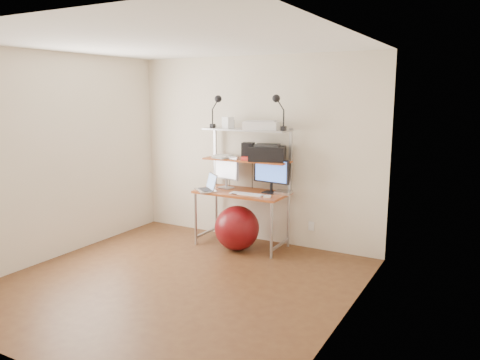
# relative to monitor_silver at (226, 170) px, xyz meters

# --- Properties ---
(room) EXTENTS (3.60, 3.60, 3.60)m
(room) POSITION_rel_monitor_silver_xyz_m (0.30, -1.54, 0.26)
(room) COLOR brown
(room) RESTS_ON ground
(computer_desk) EXTENTS (1.20, 0.60, 1.57)m
(computer_desk) POSITION_rel_monitor_silver_xyz_m (0.30, -0.04, -0.04)
(computer_desk) COLOR #A74A20
(computer_desk) RESTS_ON ground
(desktop) EXTENTS (1.20, 0.60, 0.00)m
(desktop) POSITION_rel_monitor_silver_xyz_m (0.30, -0.10, -0.25)
(desktop) COLOR #A74A20
(desktop) RESTS_ON computer_desk
(mid_shelf) EXTENTS (1.18, 0.34, 0.00)m
(mid_shelf) POSITION_rel_monitor_silver_xyz_m (0.30, 0.03, 0.16)
(mid_shelf) COLOR #A74A20
(mid_shelf) RESTS_ON computer_desk
(top_shelf) EXTENTS (1.18, 0.34, 0.00)m
(top_shelf) POSITION_rel_monitor_silver_xyz_m (0.30, 0.03, 0.56)
(top_shelf) COLOR #A8A8AD
(top_shelf) RESTS_ON computer_desk
(floor) EXTENTS (3.60, 3.60, 0.00)m
(floor) POSITION_rel_monitor_silver_xyz_m (0.30, -1.54, -0.99)
(floor) COLOR brown
(floor) RESTS_ON ground
(wall_outlet) EXTENTS (0.08, 0.01, 0.12)m
(wall_outlet) POSITION_rel_monitor_silver_xyz_m (1.15, 0.24, -0.69)
(wall_outlet) COLOR white
(wall_outlet) RESTS_ON room
(monitor_silver) EXTENTS (0.42, 0.19, 0.47)m
(monitor_silver) POSITION_rel_monitor_silver_xyz_m (0.00, 0.00, 0.00)
(monitor_silver) COLOR silver
(monitor_silver) RESTS_ON desktop
(monitor_black) EXTENTS (0.52, 0.17, 0.52)m
(monitor_black) POSITION_rel_monitor_silver_xyz_m (0.66, 0.01, 0.01)
(monitor_black) COLOR black
(monitor_black) RESTS_ON desktop
(laptop) EXTENTS (0.42, 0.41, 0.29)m
(laptop) POSITION_rel_monitor_silver_xyz_m (-0.12, -0.27, -0.20)
(laptop) COLOR #B4B4B8
(laptop) RESTS_ON desktop
(keyboard) EXTENTS (0.44, 0.14, 0.01)m
(keyboard) POSITION_rel_monitor_silver_xyz_m (0.44, -0.24, -0.25)
(keyboard) COLOR white
(keyboard) RESTS_ON desktop
(mouse) EXTENTS (0.10, 0.08, 0.03)m
(mouse) POSITION_rel_monitor_silver_xyz_m (0.75, -0.26, -0.24)
(mouse) COLOR white
(mouse) RESTS_ON desktop
(mac_mini) EXTENTS (0.23, 0.23, 0.04)m
(mac_mini) POSITION_rel_monitor_silver_xyz_m (0.84, 0.02, -0.23)
(mac_mini) COLOR #B4B4B8
(mac_mini) RESTS_ON desktop
(phone) EXTENTS (0.08, 0.14, 0.01)m
(phone) POSITION_rel_monitor_silver_xyz_m (0.29, -0.24, -0.25)
(phone) COLOR black
(phone) RESTS_ON desktop
(printer) EXTENTS (0.53, 0.43, 0.22)m
(printer) POSITION_rel_monitor_silver_xyz_m (0.60, 0.03, 0.26)
(printer) COLOR black
(printer) RESTS_ON mid_shelf
(nas_cube) EXTENTS (0.18, 0.18, 0.22)m
(nas_cube) POSITION_rel_monitor_silver_xyz_m (0.31, 0.05, 0.27)
(nas_cube) COLOR black
(nas_cube) RESTS_ON mid_shelf
(red_box) EXTENTS (0.18, 0.12, 0.05)m
(red_box) POSITION_rel_monitor_silver_xyz_m (0.36, -0.04, 0.18)
(red_box) COLOR red
(red_box) RESTS_ON mid_shelf
(scanner) EXTENTS (0.50, 0.39, 0.11)m
(scanner) POSITION_rel_monitor_silver_xyz_m (0.50, 0.04, 0.61)
(scanner) COLOR white
(scanner) RESTS_ON top_shelf
(box_white) EXTENTS (0.15, 0.14, 0.15)m
(box_white) POSITION_rel_monitor_silver_xyz_m (0.02, 0.02, 0.63)
(box_white) COLOR white
(box_white) RESTS_ON top_shelf
(box_grey) EXTENTS (0.11, 0.11, 0.11)m
(box_grey) POSITION_rel_monitor_silver_xyz_m (0.02, 0.04, 0.61)
(box_grey) COLOR #2A2A2C
(box_grey) RESTS_ON top_shelf
(clip_lamp_left) EXTENTS (0.17, 0.10, 0.43)m
(clip_lamp_left) POSITION_rel_monitor_silver_xyz_m (-0.12, -0.03, 0.87)
(clip_lamp_left) COLOR black
(clip_lamp_left) RESTS_ON top_shelf
(clip_lamp_right) EXTENTS (0.18, 0.10, 0.44)m
(clip_lamp_right) POSITION_rel_monitor_silver_xyz_m (0.76, -0.02, 0.88)
(clip_lamp_right) COLOR black
(clip_lamp_right) RESTS_ON top_shelf
(exercise_ball) EXTENTS (0.58, 0.58, 0.58)m
(exercise_ball) POSITION_rel_monitor_silver_xyz_m (0.32, -0.28, -0.70)
(exercise_ball) COLOR maroon
(exercise_ball) RESTS_ON floor
(paper_stack) EXTENTS (0.37, 0.42, 0.03)m
(paper_stack) POSITION_rel_monitor_silver_xyz_m (-0.06, 0.03, 0.17)
(paper_stack) COLOR white
(paper_stack) RESTS_ON mid_shelf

